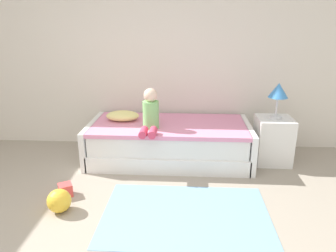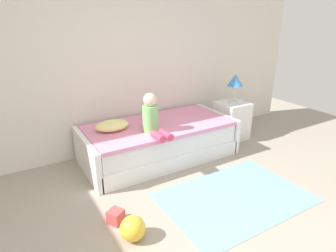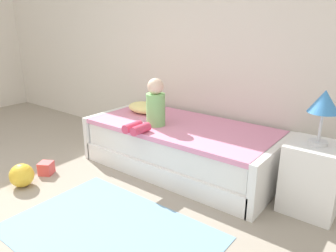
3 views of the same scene
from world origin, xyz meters
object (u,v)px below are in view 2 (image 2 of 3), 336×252
at_px(bed, 159,141).
at_px(child_figure, 152,117).
at_px(pillow, 112,125).
at_px(nightstand, 232,120).
at_px(toy_ball, 133,228).
at_px(toy_block, 116,217).
at_px(table_lamp, 235,82).

height_order(bed, child_figure, child_figure).
bearing_deg(pillow, bed, -9.02).
distance_m(nightstand, child_figure, 1.63).
bearing_deg(toy_ball, toy_block, 99.94).
distance_m(table_lamp, pillow, 2.02).
relative_size(table_lamp, toy_ball, 1.93).
relative_size(nightstand, table_lamp, 1.33).
xyz_separation_m(pillow, toy_block, (-0.42, -1.12, -0.50)).
relative_size(bed, child_figure, 4.14).
relative_size(bed, pillow, 4.80).
bearing_deg(pillow, toy_ball, -104.48).
bearing_deg(toy_block, pillow, 69.62).
xyz_separation_m(child_figure, toy_block, (-0.83, -0.79, -0.64)).
xyz_separation_m(bed, nightstand, (1.35, -0.00, 0.05)).
relative_size(table_lamp, child_figure, 0.88).
distance_m(bed, toy_ball, 1.65).
distance_m(bed, pillow, 0.71).
bearing_deg(toy_block, bed, 44.26).
bearing_deg(nightstand, toy_ball, -150.82).
bearing_deg(table_lamp, nightstand, 0.00).
relative_size(child_figure, toy_ball, 2.19).
distance_m(table_lamp, toy_ball, 2.81).
bearing_deg(bed, pillow, 170.98).
xyz_separation_m(table_lamp, pillow, (-1.98, 0.10, -0.37)).
height_order(table_lamp, toy_block, table_lamp).
distance_m(bed, nightstand, 1.35).
height_order(child_figure, pillow, child_figure).
height_order(child_figure, toy_block, child_figure).
bearing_deg(bed, table_lamp, -0.12).
height_order(bed, nightstand, nightstand).
distance_m(pillow, toy_block, 1.29).
relative_size(nightstand, toy_block, 4.48).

